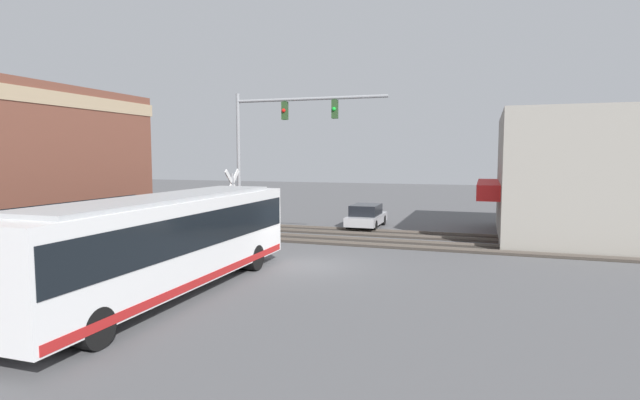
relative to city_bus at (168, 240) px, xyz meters
The scene contains 8 objects.
ground_plane 6.35m from the city_bus, 27.34° to the right, with size 120.00×120.00×0.00m, color #565659.
shop_building 21.36m from the city_bus, 40.61° to the right, with size 10.52×8.39×6.71m.
city_bus is the anchor object (origin of this frame).
traffic_signal_gantry 10.93m from the city_bus, ahead, with size 0.42×8.01×7.67m.
crossing_signal 8.83m from the city_bus, 14.89° to the left, with size 1.41×1.18×3.81m.
rail_track_near 11.88m from the city_bus, 13.78° to the right, with size 2.60×60.00×0.15m.
rail_track_far 14.98m from the city_bus, 10.85° to the right, with size 2.60×60.00×0.15m.
parked_car_silver 16.97m from the city_bus, ahead, with size 4.25×1.82×1.45m.
Camera 1 is at (-18.77, -6.76, 4.47)m, focal length 28.00 mm.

